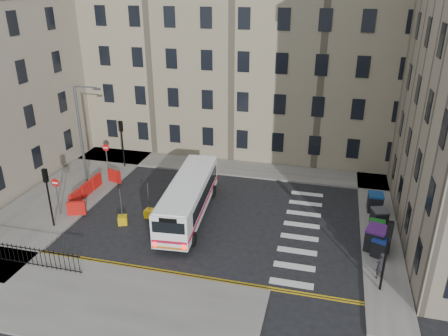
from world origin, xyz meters
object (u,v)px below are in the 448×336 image
at_px(streetlamp, 81,136).
at_px(wheelie_bin_e, 375,202).
at_px(wheelie_bin_c, 376,231).
at_px(wheelie_bin_b, 376,238).
at_px(pedestrian, 380,265).
at_px(bollard_chevron, 123,220).
at_px(wheelie_bin_a, 380,247).
at_px(wheelie_bin_d, 379,217).
at_px(bollard_yellow, 150,213).
at_px(bus, 189,197).

distance_m(streetlamp, wheelie_bin_e, 22.14).
height_order(streetlamp, wheelie_bin_c, streetlamp).
distance_m(wheelie_bin_b, wheelie_bin_e, 5.05).
xyz_separation_m(pedestrian, bollard_chevron, (-16.34, 2.05, -0.66)).
distance_m(wheelie_bin_a, wheelie_bin_e, 5.66).
height_order(wheelie_bin_a, pedestrian, pedestrian).
height_order(pedestrian, bollard_chevron, pedestrian).
xyz_separation_m(wheelie_bin_d, wheelie_bin_e, (-0.14, 2.07, 0.07)).
xyz_separation_m(streetlamp, bollard_yellow, (6.64, -3.14, -4.04)).
relative_size(bus, bollard_chevron, 16.73).
bearing_deg(bus, bollard_chevron, -157.91).
height_order(streetlamp, bus, streetlamp).
relative_size(wheelie_bin_e, bollard_chevron, 2.17).
bearing_deg(wheelie_bin_b, bollard_yellow, -163.93).
bearing_deg(wheelie_bin_d, wheelie_bin_b, -115.71).
xyz_separation_m(wheelie_bin_c, bollard_yellow, (-14.99, -0.60, -0.47)).
bearing_deg(wheelie_bin_c, wheelie_bin_a, -78.16).
bearing_deg(wheelie_bin_b, wheelie_bin_a, -51.21).
bearing_deg(bollard_yellow, streetlamp, 154.73).
height_order(bus, wheelie_bin_b, bus).
distance_m(streetlamp, bus, 9.97).
bearing_deg(wheelie_bin_c, pedestrian, -83.85).
height_order(wheelie_bin_c, bollard_chevron, wheelie_bin_c).
xyz_separation_m(wheelie_bin_a, pedestrian, (-0.19, -2.28, 0.24)).
relative_size(pedestrian, bollard_chevron, 2.70).
height_order(wheelie_bin_b, wheelie_bin_d, wheelie_bin_b).
bearing_deg(bollard_yellow, wheelie_bin_a, -4.10).
bearing_deg(wheelie_bin_d, streetlamp, 160.30).
height_order(wheelie_bin_e, bollard_yellow, wheelie_bin_e).
relative_size(streetlamp, wheelie_bin_e, 6.27).
distance_m(streetlamp, wheelie_bin_c, 22.07).
bearing_deg(wheelie_bin_e, streetlamp, -177.39).
bearing_deg(wheelie_bin_e, wheelie_bin_b, -94.12).
relative_size(wheelie_bin_d, pedestrian, 0.80).
distance_m(wheelie_bin_e, bollard_yellow, 15.85).
bearing_deg(bollard_chevron, wheelie_bin_a, 0.78).
height_order(bus, pedestrian, bus).
height_order(streetlamp, bollard_yellow, streetlamp).
height_order(bus, wheelie_bin_c, bus).
xyz_separation_m(wheelie_bin_c, pedestrian, (-0.05, -3.97, 0.19)).
xyz_separation_m(bollard_yellow, bollard_chevron, (-1.40, -1.31, 0.00)).
xyz_separation_m(streetlamp, wheelie_bin_e, (21.81, 1.44, -3.53)).
bearing_deg(wheelie_bin_e, wheelie_bin_d, -87.30).
bearing_deg(wheelie_bin_c, wheelie_bin_b, -87.78).
relative_size(streetlamp, wheelie_bin_d, 6.31).
xyz_separation_m(wheelie_bin_d, bollard_yellow, (-15.31, -2.51, -0.44)).
distance_m(bollard_yellow, bollard_chevron, 1.91).
bearing_deg(wheelie_bin_d, wheelie_bin_c, -117.41).
distance_m(bus, bollard_chevron, 4.70).
bearing_deg(pedestrian, wheelie_bin_b, -124.88).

